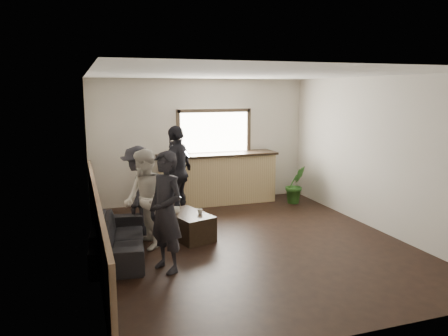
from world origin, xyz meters
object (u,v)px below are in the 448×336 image
object	(u,v)px
bar_counter	(218,175)
person_a	(166,212)
person_d	(177,172)
cup_b	(200,212)
cup_a	(176,210)
sofa	(119,238)
coffee_table	(188,225)
potted_plant	(295,185)
person_c	(139,191)
person_b	(145,199)

from	to	relation	value
bar_counter	person_a	bearing A→B (deg)	-118.81
person_a	person_d	distance (m)	2.59
cup_b	cup_a	bearing A→B (deg)	151.80
sofa	coffee_table	bearing A→B (deg)	-62.24
potted_plant	person_a	distance (m)	4.51
sofa	person_c	size ratio (longest dim) A/B	1.21
cup_b	potted_plant	world-z (taller)	potted_plant
person_a	potted_plant	bearing A→B (deg)	101.70
person_a	person_c	distance (m)	1.76
coffee_table	person_c	xyz separation A→B (m)	(-0.77, 0.49, 0.57)
potted_plant	person_c	bearing A→B (deg)	-164.36
potted_plant	person_b	xyz separation A→B (m)	(-3.67, -1.77, 0.38)
cup_b	person_c	size ratio (longest dim) A/B	0.06
coffee_table	person_a	xyz separation A→B (m)	(-0.63, -1.26, 0.64)
person_a	bar_counter	bearing A→B (deg)	124.66
cup_a	sofa	bearing A→B (deg)	-152.45
sofa	person_b	bearing A→B (deg)	-58.34
person_c	person_d	world-z (taller)	person_d
cup_a	person_c	world-z (taller)	person_c
cup_b	coffee_table	bearing A→B (deg)	148.09
sofa	person_c	world-z (taller)	person_c
cup_a	potted_plant	xyz separation A→B (m)	(3.09, 1.43, -0.06)
sofa	cup_b	bearing A→B (deg)	-69.11
bar_counter	person_a	xyz separation A→B (m)	(-1.86, -3.37, 0.22)
bar_counter	sofa	distance (m)	3.56
potted_plant	person_b	size ratio (longest dim) A/B	0.53
sofa	cup_b	size ratio (longest dim) A/B	20.25
person_a	sofa	bearing A→B (deg)	-170.28
cup_b	person_b	bearing A→B (deg)	-172.15
cup_b	potted_plant	distance (m)	3.17
sofa	bar_counter	bearing A→B (deg)	-36.10
person_a	cup_a	bearing A→B (deg)	135.54
cup_a	person_b	xyz separation A→B (m)	(-0.58, -0.34, 0.32)
coffee_table	person_a	bearing A→B (deg)	-116.58
sofa	cup_b	xyz separation A→B (m)	(1.41, 0.33, 0.20)
cup_a	person_d	xyz separation A→B (m)	(0.29, 1.14, 0.44)
coffee_table	potted_plant	bearing A→B (deg)	27.67
bar_counter	cup_a	size ratio (longest dim) A/B	20.21
person_a	person_b	xyz separation A→B (m)	(-0.14, 1.01, -0.05)
potted_plant	person_d	xyz separation A→B (m)	(-2.80, -0.29, 0.51)
potted_plant	person_d	bearing A→B (deg)	-174.02
person_a	cup_b	bearing A→B (deg)	117.94
person_c	person_d	distance (m)	1.15
person_c	person_d	xyz separation A→B (m)	(0.87, 0.73, 0.14)
sofa	person_b	distance (m)	0.72
bar_counter	potted_plant	bearing A→B (deg)	-19.62
cup_b	person_a	bearing A→B (deg)	-125.53
person_c	person_b	bearing A→B (deg)	15.03
coffee_table	person_d	size ratio (longest dim) A/B	0.53
sofa	person_a	xyz separation A→B (m)	(0.59, -0.81, 0.58)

